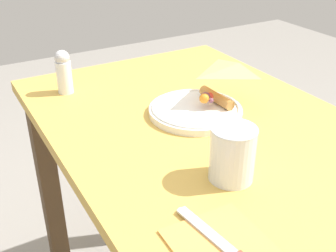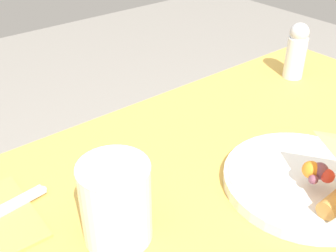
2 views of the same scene
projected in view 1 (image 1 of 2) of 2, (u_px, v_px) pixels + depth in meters
dining_table at (235, 197)px, 0.91m from camera, size 1.20×0.66×0.78m
plate_pizza at (197, 108)px, 0.99m from camera, size 0.22×0.22×0.05m
milk_glass at (232, 155)px, 0.74m from camera, size 0.08×0.08×0.10m
napkin_folded at (223, 247)px, 0.61m from camera, size 0.15×0.14×0.00m
butter_knife at (228, 249)px, 0.60m from camera, size 0.21×0.04×0.01m
salt_shaker at (64, 72)px, 1.08m from camera, size 0.04×0.04×0.11m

